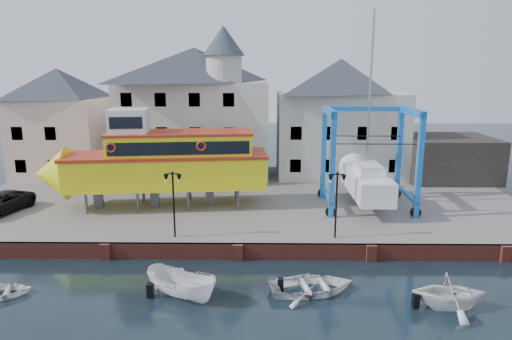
{
  "coord_description": "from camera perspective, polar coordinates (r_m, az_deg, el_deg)",
  "views": [
    {
      "loc": [
        1.43,
        -25.67,
        11.34
      ],
      "look_at": [
        1.0,
        7.0,
        4.0
      ],
      "focal_mm": 32.0,
      "sensor_mm": 36.0,
      "label": 1
    }
  ],
  "objects": [
    {
      "name": "motorboat_c",
      "position": [
        24.84,
        22.9,
        -15.58
      ],
      "size": [
        3.71,
        3.25,
        1.89
      ],
      "primitive_type": "imported",
      "rotation": [
        0.0,
        0.0,
        1.53
      ],
      "color": "white",
      "rests_on": "ground"
    },
    {
      "name": "building_white_main",
      "position": [
        44.69,
        -7.42,
        7.42
      ],
      "size": [
        14.0,
        8.3,
        14.0
      ],
      "color": "beige",
      "rests_on": "hardstanding"
    },
    {
      "name": "lamp_post_left",
      "position": [
        28.33,
        -10.33,
        -2.2
      ],
      "size": [
        1.12,
        0.32,
        4.2
      ],
      "color": "black",
      "rests_on": "hardstanding"
    },
    {
      "name": "ground",
      "position": [
        28.1,
        -2.27,
        -11.15
      ],
      "size": [
        140.0,
        140.0,
        0.0
      ],
      "primitive_type": "plane",
      "color": "#18252D",
      "rests_on": "ground"
    },
    {
      "name": "tour_boat",
      "position": [
        34.96,
        -12.69,
        1.08
      ],
      "size": [
        17.41,
        5.93,
        7.43
      ],
      "rotation": [
        0.0,
        0.0,
        0.11
      ],
      "color": "#59595E",
      "rests_on": "hardstanding"
    },
    {
      "name": "hardstanding",
      "position": [
        38.26,
        -1.42,
        -3.8
      ],
      "size": [
        44.0,
        22.0,
        1.0
      ],
      "primitive_type": "cube",
      "color": "slate",
      "rests_on": "ground"
    },
    {
      "name": "travel_lift",
      "position": [
        35.97,
        13.41,
        -0.44
      ],
      "size": [
        6.76,
        9.55,
        14.4
      ],
      "rotation": [
        0.0,
        0.0,
        -0.01
      ],
      "color": "#1247B9",
      "rests_on": "hardstanding"
    },
    {
      "name": "motorboat_b",
      "position": [
        24.6,
        6.93,
        -14.88
      ],
      "size": [
        4.96,
        3.95,
        0.92
      ],
      "primitive_type": "imported",
      "rotation": [
        0.0,
        0.0,
        1.76
      ],
      "color": "white",
      "rests_on": "ground"
    },
    {
      "name": "quay_wall",
      "position": [
        27.99,
        -2.27,
        -10.13
      ],
      "size": [
        44.0,
        0.47,
        1.0
      ],
      "color": "maroon",
      "rests_on": "ground"
    },
    {
      "name": "lamp_post_right",
      "position": [
        28.18,
        10.07,
        -2.27
      ],
      "size": [
        1.12,
        0.32,
        4.2
      ],
      "color": "black",
      "rests_on": "hardstanding"
    },
    {
      "name": "shed_dark",
      "position": [
        46.89,
        22.75,
        1.42
      ],
      "size": [
        8.0,
        7.0,
        4.0
      ],
      "primitive_type": "cube",
      "color": "black",
      "rests_on": "hardstanding"
    },
    {
      "name": "building_pink",
      "position": [
        48.07,
        -23.2,
        5.44
      ],
      "size": [
        8.0,
        7.0,
        10.3
      ],
      "color": "beige",
      "rests_on": "hardstanding"
    },
    {
      "name": "building_white_right",
      "position": [
        45.55,
        10.38,
        6.48
      ],
      "size": [
        12.0,
        8.0,
        11.2
      ],
      "color": "beige",
      "rests_on": "hardstanding"
    },
    {
      "name": "motorboat_a",
      "position": [
        24.2,
        -9.22,
        -15.46
      ],
      "size": [
        4.46,
        3.51,
        1.64
      ],
      "primitive_type": "imported",
      "rotation": [
        0.0,
        0.0,
        1.04
      ],
      "color": "white",
      "rests_on": "ground"
    }
  ]
}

